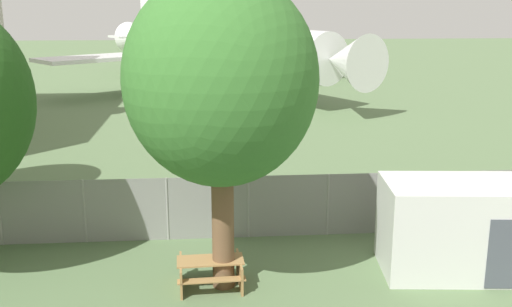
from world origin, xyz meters
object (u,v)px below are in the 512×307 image
Objects in this scene: airplane at (214,47)px; picnic_bench_open_grass at (210,270)px; portable_cabin at (464,227)px; tree_far_right at (221,81)px.

picnic_bench_open_grass is at bearing -31.04° from airplane.
picnic_bench_open_grass is (-6.98, -0.40, -0.80)m from portable_cabin.
tree_far_right is (-6.64, -0.40, 4.15)m from portable_cabin.
tree_far_right is at bearing -30.52° from airplane.
airplane is 4.21× the size of tree_far_right.
portable_cabin is 2.56× the size of picnic_bench_open_grass.
portable_cabin is at bearing 3.42° from tree_far_right.
portable_cabin is at bearing 3.28° from picnic_bench_open_grass.
picnic_bench_open_grass is at bearing -179.48° from tree_far_right.
airplane is 7.37× the size of portable_cabin.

